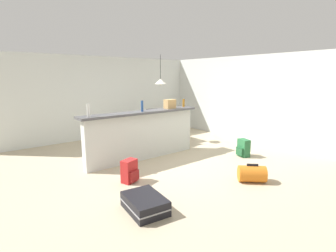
{
  "coord_description": "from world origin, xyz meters",
  "views": [
    {
      "loc": [
        -3.57,
        -4.54,
        1.9
      ],
      "look_at": [
        0.15,
        0.14,
        0.74
      ],
      "focal_mm": 27.5,
      "sensor_mm": 36.0,
      "label": 1
    }
  ],
  "objects_px": {
    "backpack_green": "(243,148)",
    "dining_table": "(161,120)",
    "duffel_bag_orange": "(252,174)",
    "bottle_blue": "(142,106)",
    "backpack_red": "(130,171)",
    "dining_chair_near_partition": "(170,127)",
    "dining_chair_far_side": "(151,122)",
    "suitcase_flat_black": "(145,203)",
    "grocery_bag": "(170,104)",
    "bottle_white": "(88,110)",
    "bottle_amber": "(184,103)",
    "pendant_lamp": "(160,81)"
  },
  "relations": [
    {
      "from": "duffel_bag_orange",
      "to": "dining_table",
      "type": "bearing_deg",
      "value": 81.48
    },
    {
      "from": "bottle_amber",
      "to": "duffel_bag_orange",
      "type": "height_order",
      "value": "bottle_amber"
    },
    {
      "from": "bottle_amber",
      "to": "dining_chair_far_side",
      "type": "height_order",
      "value": "bottle_amber"
    },
    {
      "from": "bottle_blue",
      "to": "dining_chair_near_partition",
      "type": "relative_size",
      "value": 0.27
    },
    {
      "from": "bottle_blue",
      "to": "backpack_red",
      "type": "height_order",
      "value": "bottle_blue"
    },
    {
      "from": "duffel_bag_orange",
      "to": "bottle_blue",
      "type": "bearing_deg",
      "value": 110.05
    },
    {
      "from": "bottle_blue",
      "to": "bottle_amber",
      "type": "height_order",
      "value": "bottle_blue"
    },
    {
      "from": "dining_chair_near_partition",
      "to": "suitcase_flat_black",
      "type": "relative_size",
      "value": 1.08
    },
    {
      "from": "bottle_amber",
      "to": "grocery_bag",
      "type": "bearing_deg",
      "value": -176.04
    },
    {
      "from": "dining_chair_near_partition",
      "to": "backpack_green",
      "type": "xyz_separation_m",
      "value": [
        0.74,
        -1.9,
        -0.31
      ]
    },
    {
      "from": "backpack_green",
      "to": "pendant_lamp",
      "type": "bearing_deg",
      "value": 104.94
    },
    {
      "from": "bottle_amber",
      "to": "grocery_bag",
      "type": "distance_m",
      "value": 0.49
    },
    {
      "from": "bottle_blue",
      "to": "dining_chair_near_partition",
      "type": "distance_m",
      "value": 1.58
    },
    {
      "from": "bottle_blue",
      "to": "dining_table",
      "type": "height_order",
      "value": "bottle_blue"
    },
    {
      "from": "dining_chair_near_partition",
      "to": "pendant_lamp",
      "type": "bearing_deg",
      "value": 80.86
    },
    {
      "from": "dining_chair_far_side",
      "to": "backpack_green",
      "type": "relative_size",
      "value": 2.21
    },
    {
      "from": "bottle_blue",
      "to": "grocery_bag",
      "type": "height_order",
      "value": "bottle_blue"
    },
    {
      "from": "bottle_blue",
      "to": "backpack_red",
      "type": "xyz_separation_m",
      "value": [
        -0.91,
        -0.95,
        -1.04
      ]
    },
    {
      "from": "bottle_amber",
      "to": "pendant_lamp",
      "type": "height_order",
      "value": "pendant_lamp"
    },
    {
      "from": "bottle_white",
      "to": "grocery_bag",
      "type": "bearing_deg",
      "value": 1.36
    },
    {
      "from": "bottle_white",
      "to": "backpack_green",
      "type": "relative_size",
      "value": 0.6
    },
    {
      "from": "bottle_amber",
      "to": "dining_table",
      "type": "height_order",
      "value": "bottle_amber"
    },
    {
      "from": "bottle_white",
      "to": "suitcase_flat_black",
      "type": "relative_size",
      "value": 0.29
    },
    {
      "from": "bottle_white",
      "to": "bottle_blue",
      "type": "distance_m",
      "value": 1.24
    },
    {
      "from": "suitcase_flat_black",
      "to": "backpack_green",
      "type": "height_order",
      "value": "backpack_green"
    },
    {
      "from": "grocery_bag",
      "to": "dining_table",
      "type": "bearing_deg",
      "value": 63.2
    },
    {
      "from": "bottle_white",
      "to": "dining_table",
      "type": "relative_size",
      "value": 0.23
    },
    {
      "from": "bottle_white",
      "to": "backpack_red",
      "type": "distance_m",
      "value": 1.45
    },
    {
      "from": "bottle_blue",
      "to": "backpack_red",
      "type": "relative_size",
      "value": 0.59
    },
    {
      "from": "bottle_amber",
      "to": "backpack_red",
      "type": "height_order",
      "value": "bottle_amber"
    },
    {
      "from": "bottle_white",
      "to": "dining_chair_near_partition",
      "type": "xyz_separation_m",
      "value": [
        2.52,
        0.59,
        -0.73
      ]
    },
    {
      "from": "grocery_bag",
      "to": "dining_chair_near_partition",
      "type": "xyz_separation_m",
      "value": [
        0.44,
        0.54,
        -0.72
      ]
    },
    {
      "from": "grocery_bag",
      "to": "pendant_lamp",
      "type": "height_order",
      "value": "pendant_lamp"
    },
    {
      "from": "bottle_amber",
      "to": "bottle_blue",
      "type": "bearing_deg",
      "value": -176.58
    },
    {
      "from": "dining_chair_near_partition",
      "to": "duffel_bag_orange",
      "type": "xyz_separation_m",
      "value": [
        -0.43,
        -2.92,
        -0.36
      ]
    },
    {
      "from": "dining_table",
      "to": "dining_chair_far_side",
      "type": "xyz_separation_m",
      "value": [
        -0.01,
        0.54,
        -0.13
      ]
    },
    {
      "from": "bottle_amber",
      "to": "dining_chair_far_side",
      "type": "distance_m",
      "value": 1.71
    },
    {
      "from": "bottle_blue",
      "to": "backpack_green",
      "type": "distance_m",
      "value": 2.62
    },
    {
      "from": "grocery_bag",
      "to": "backpack_red",
      "type": "distance_m",
      "value": 2.26
    },
    {
      "from": "bottle_white",
      "to": "suitcase_flat_black",
      "type": "xyz_separation_m",
      "value": [
        -0.02,
        -1.97,
        -1.14
      ]
    },
    {
      "from": "suitcase_flat_black",
      "to": "bottle_white",
      "type": "bearing_deg",
      "value": 89.52
    },
    {
      "from": "bottle_amber",
      "to": "grocery_bag",
      "type": "height_order",
      "value": "grocery_bag"
    },
    {
      "from": "dining_table",
      "to": "backpack_red",
      "type": "distance_m",
      "value": 3.08
    },
    {
      "from": "dining_table",
      "to": "dining_chair_far_side",
      "type": "relative_size",
      "value": 1.18
    },
    {
      "from": "dining_table",
      "to": "suitcase_flat_black",
      "type": "xyz_separation_m",
      "value": [
        -2.62,
        -3.07,
        -0.54
      ]
    },
    {
      "from": "backpack_green",
      "to": "dining_table",
      "type": "bearing_deg",
      "value": 105.18
    },
    {
      "from": "dining_chair_near_partition",
      "to": "dining_chair_far_side",
      "type": "height_order",
      "value": "same"
    },
    {
      "from": "dining_chair_near_partition",
      "to": "backpack_red",
      "type": "relative_size",
      "value": 2.21
    },
    {
      "from": "duffel_bag_orange",
      "to": "bottle_white",
      "type": "bearing_deg",
      "value": 131.97
    },
    {
      "from": "bottle_amber",
      "to": "dining_chair_near_partition",
      "type": "bearing_deg",
      "value": 95.0
    }
  ]
}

